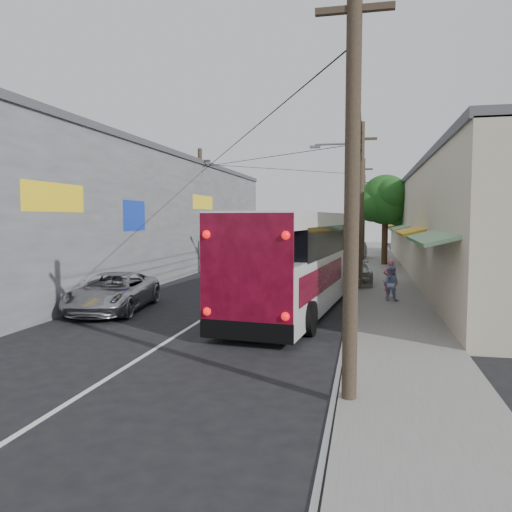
{
  "coord_description": "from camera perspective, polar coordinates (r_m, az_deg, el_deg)",
  "views": [
    {
      "loc": [
        5.46,
        -11.32,
        3.51
      ],
      "look_at": [
        1.46,
        6.8,
        2.08
      ],
      "focal_mm": 35.0,
      "sensor_mm": 36.0,
      "label": 1
    }
  ],
  "objects": [
    {
      "name": "coach_bus",
      "position": [
        19.42,
        5.15,
        -0.33
      ],
      "size": [
        3.97,
        12.99,
        3.69
      ],
      "rotation": [
        0.0,
        0.0,
        -0.1
      ],
      "color": "white",
      "rests_on": "ground"
    },
    {
      "name": "parked_car_mid",
      "position": [
        31.47,
        9.67,
        -0.63
      ],
      "size": [
        2.15,
        4.68,
        1.56
      ],
      "primitive_type": "imported",
      "rotation": [
        0.0,
        0.0,
        0.07
      ],
      "color": "#28282D",
      "rests_on": "ground"
    },
    {
      "name": "building_left",
      "position": [
        32.47,
        -13.06,
        4.55
      ],
      "size": [
        7.2,
        36.0,
        7.25
      ],
      "color": "gray",
      "rests_on": "ground"
    },
    {
      "name": "utility_poles",
      "position": [
        31.74,
        8.26,
        5.48
      ],
      "size": [
        11.8,
        45.28,
        8.0
      ],
      "color": "#473828",
      "rests_on": "ground"
    },
    {
      "name": "sidewalk",
      "position": [
        31.52,
        14.27,
        -2.01
      ],
      "size": [
        3.0,
        80.0,
        0.12
      ],
      "primitive_type": "cube",
      "color": "slate",
      "rests_on": "ground"
    },
    {
      "name": "jeepney",
      "position": [
        19.55,
        -16.02,
        -3.98
      ],
      "size": [
        3.04,
        5.41,
        1.43
      ],
      "primitive_type": "imported",
      "rotation": [
        0.0,
        0.0,
        0.14
      ],
      "color": "#B0B0B7",
      "rests_on": "ground"
    },
    {
      "name": "ground",
      "position": [
        13.05,
        -13.08,
        -11.3
      ],
      "size": [
        120.0,
        120.0,
        0.0
      ],
      "primitive_type": "plane",
      "color": "black",
      "rests_on": "ground"
    },
    {
      "name": "parked_suv",
      "position": [
        27.19,
        9.96,
        -1.19
      ],
      "size": [
        3.3,
        6.4,
        1.78
      ],
      "primitive_type": "imported",
      "rotation": [
        0.0,
        0.0,
        0.14
      ],
      "color": "#A6A7AF",
      "rests_on": "ground"
    },
    {
      "name": "pedestrian_far",
      "position": [
        21.12,
        15.16,
        -3.03
      ],
      "size": [
        0.84,
        0.75,
        1.42
      ],
      "primitive_type": "imported",
      "rotation": [
        0.0,
        0.0,
        2.77
      ],
      "color": "#8A98C9",
      "rests_on": "sidewalk"
    },
    {
      "name": "street_tree",
      "position": [
        37.38,
        14.69,
        6.05
      ],
      "size": [
        4.4,
        4.0,
        6.6
      ],
      "color": "#3F2B19",
      "rests_on": "ground"
    },
    {
      "name": "parked_car_far",
      "position": [
        42.62,
        11.26,
        0.58
      ],
      "size": [
        1.95,
        4.53,
        1.45
      ],
      "primitive_type": "imported",
      "rotation": [
        0.0,
        0.0,
        -0.1
      ],
      "color": "black",
      "rests_on": "ground"
    },
    {
      "name": "building_right",
      "position": [
        33.78,
        21.91,
        3.49
      ],
      "size": [
        7.09,
        40.0,
        6.25
      ],
      "color": "#C0B399",
      "rests_on": "ground"
    },
    {
      "name": "pedestrian_near",
      "position": [
        21.73,
        15.1,
        -2.51
      ],
      "size": [
        0.64,
        0.45,
        1.66
      ],
      "primitive_type": "imported",
      "rotation": [
        0.0,
        0.0,
        3.23
      ],
      "color": "#D26F89",
      "rests_on": "sidewalk"
    }
  ]
}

